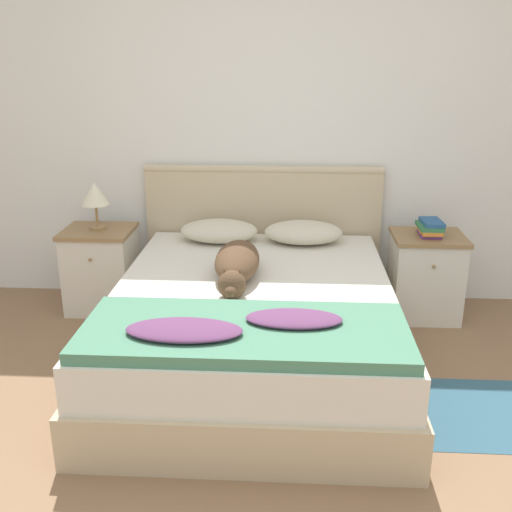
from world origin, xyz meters
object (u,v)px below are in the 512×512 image
(pillow_left, at_px, (219,231))
(book_stack, at_px, (430,228))
(nightstand_left, at_px, (101,269))
(nightstand_right, at_px, (425,276))
(table_lamp, at_px, (95,195))
(bed, at_px, (254,326))
(pillow_right, at_px, (303,232))
(dog, at_px, (237,263))

(pillow_left, xyz_separation_m, book_stack, (1.40, -0.06, 0.06))
(pillow_left, bearing_deg, nightstand_left, -177.16)
(nightstand_right, xyz_separation_m, pillow_left, (-1.40, 0.04, 0.28))
(nightstand_right, relative_size, table_lamp, 1.79)
(nightstand_left, distance_m, nightstand_right, 2.23)
(bed, xyz_separation_m, table_lamp, (-1.11, 0.75, 0.57))
(book_stack, xyz_separation_m, table_lamp, (-2.23, 0.02, 0.18))
(table_lamp, bearing_deg, nightstand_right, -0.16)
(nightstand_left, xyz_separation_m, pillow_right, (1.40, 0.04, 0.28))
(bed, height_order, nightstand_left, nightstand_left)
(pillow_left, height_order, pillow_right, same)
(nightstand_left, relative_size, table_lamp, 1.79)
(nightstand_right, xyz_separation_m, dog, (-1.22, -0.65, 0.29))
(nightstand_left, height_order, nightstand_right, same)
(bed, bearing_deg, book_stack, 33.34)
(nightstand_right, distance_m, book_stack, 0.34)
(table_lamp, bearing_deg, dog, -33.00)
(nightstand_left, distance_m, dog, 1.24)
(pillow_left, bearing_deg, book_stack, -2.30)
(dog, relative_size, table_lamp, 2.41)
(pillow_right, distance_m, dog, 0.79)
(bed, distance_m, pillow_right, 0.90)
(table_lamp, bearing_deg, pillow_right, 1.42)
(pillow_right, height_order, book_stack, book_stack)
(pillow_right, distance_m, book_stack, 0.83)
(bed, height_order, nightstand_right, nightstand_right)
(nightstand_left, height_order, pillow_right, pillow_right)
(pillow_left, relative_size, pillow_right, 1.00)
(pillow_left, relative_size, table_lamp, 1.62)
(nightstand_left, relative_size, pillow_left, 1.10)
(nightstand_left, relative_size, pillow_right, 1.10)
(bed, bearing_deg, nightstand_right, 33.84)
(table_lamp, bearing_deg, pillow_left, 2.41)
(book_stack, bearing_deg, nightstand_right, 83.43)
(bed, bearing_deg, pillow_right, 70.03)
(bed, height_order, dog, dog)
(dog, bearing_deg, bed, -43.24)
(nightstand_right, xyz_separation_m, pillow_right, (-0.83, 0.04, 0.28))
(pillow_right, height_order, table_lamp, table_lamp)
(nightstand_right, height_order, book_stack, book_stack)
(bed, relative_size, pillow_right, 3.84)
(bed, height_order, table_lamp, table_lamp)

